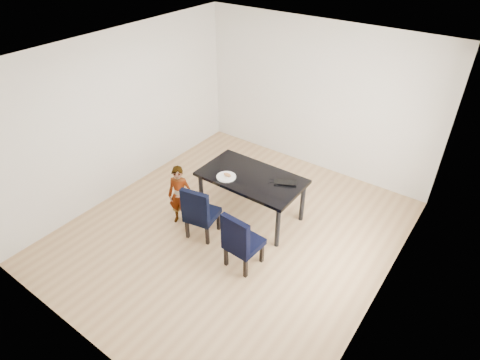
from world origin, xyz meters
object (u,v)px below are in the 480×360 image
Objects in this scene: dining_table at (251,196)px; chair_left at (202,210)px; laptop at (285,181)px; plate at (226,177)px; chair_right at (244,239)px; child at (180,196)px.

chair_left is (-0.33, -0.80, 0.07)m from dining_table.
dining_table is 0.65m from laptop.
plate is (-0.30, -0.24, 0.38)m from dining_table.
chair_right is 0.90× the size of child.
laptop is (-0.04, 1.13, 0.31)m from chair_right.
plate is at bearing 143.57° from chair_right.
dining_table is at bearing 56.16° from chair_left.
chair_right is (0.53, -0.94, 0.08)m from dining_table.
dining_table is 1.59× the size of child.
chair_left is at bearing 174.04° from chair_right.
plate is 0.90× the size of laptop.
chair_left is at bearing -25.46° from child.
child is at bearing -132.65° from plate.
chair_right reaches higher than plate.
dining_table is at bearing 21.30° from child.
dining_table is 1.12m from child.
chair_right is at bearing -60.47° from dining_table.
chair_left is at bearing -93.42° from plate.
dining_table is 1.78× the size of chair_left.
laptop reaches higher than plate.
chair_right is 1.13m from plate.
dining_table is 0.87m from chair_left.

